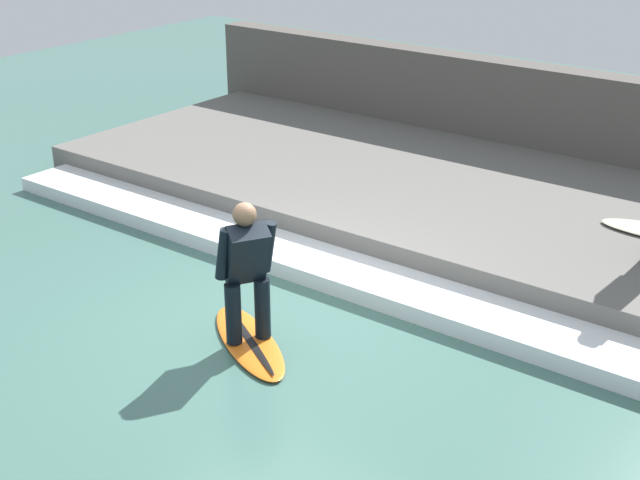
# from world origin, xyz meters

# --- Properties ---
(ground_plane) EXTENTS (28.00, 28.00, 0.00)m
(ground_plane) POSITION_xyz_m (0.00, 0.00, 0.00)
(ground_plane) COLOR #426B60
(concrete_ledge) EXTENTS (4.40, 11.87, 0.42)m
(concrete_ledge) POSITION_xyz_m (3.95, 0.00, 0.21)
(concrete_ledge) COLOR #66635E
(concrete_ledge) RESTS_ON ground_plane
(back_wall) EXTENTS (0.50, 12.47, 1.66)m
(back_wall) POSITION_xyz_m (6.40, 0.00, 0.83)
(back_wall) COLOR #544F49
(back_wall) RESTS_ON ground_plane
(wave_foam_crest) EXTENTS (0.81, 11.28, 0.20)m
(wave_foam_crest) POSITION_xyz_m (1.34, 0.00, 0.10)
(wave_foam_crest) COLOR white
(wave_foam_crest) RESTS_ON ground_plane
(surfboard_riding) EXTENTS (1.27, 1.68, 0.07)m
(surfboard_riding) POSITION_xyz_m (-0.45, -0.07, 0.03)
(surfboard_riding) COLOR orange
(surfboard_riding) RESTS_ON ground_plane
(surfer_riding) EXTENTS (0.58, 0.60, 1.50)m
(surfer_riding) POSITION_xyz_m (-0.45, -0.07, 0.89)
(surfer_riding) COLOR black
(surfer_riding) RESTS_ON surfboard_riding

